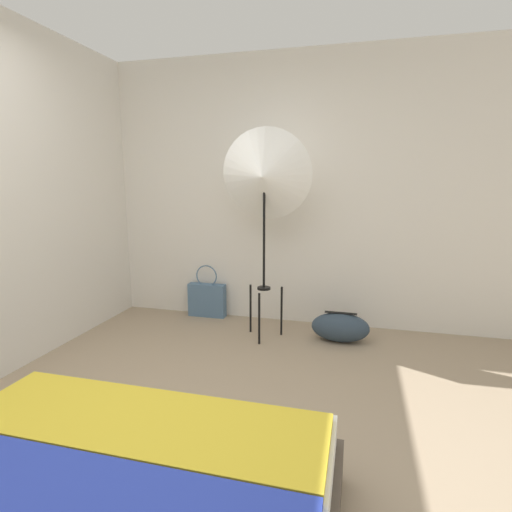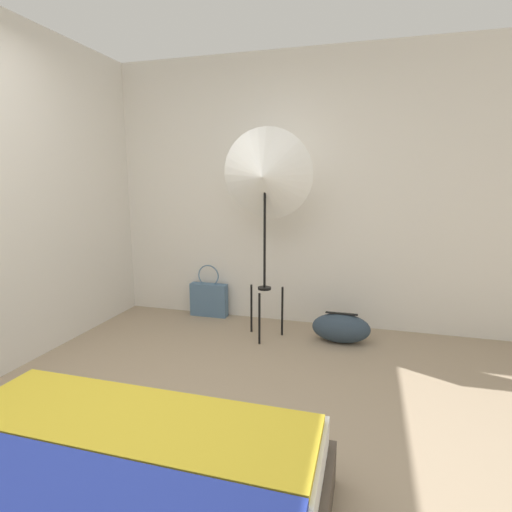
{
  "view_description": "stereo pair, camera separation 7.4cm",
  "coord_description": "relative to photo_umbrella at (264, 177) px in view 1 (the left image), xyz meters",
  "views": [
    {
      "loc": [
        0.95,
        -1.43,
        1.41
      ],
      "look_at": [
        0.15,
        1.7,
        0.8
      ],
      "focal_mm": 28.0,
      "sensor_mm": 36.0,
      "label": 1
    },
    {
      "loc": [
        1.03,
        -1.41,
        1.41
      ],
      "look_at": [
        0.15,
        1.7,
        0.8
      ],
      "focal_mm": 28.0,
      "sensor_mm": 36.0,
      "label": 2
    }
  ],
  "objects": [
    {
      "name": "photo_umbrella",
      "position": [
        0.0,
        0.0,
        0.0
      ],
      "size": [
        0.8,
        0.33,
        1.86
      ],
      "color": "black",
      "rests_on": "ground_plane"
    },
    {
      "name": "wall_back",
      "position": [
        -0.16,
        0.52,
        -0.14
      ],
      "size": [
        8.0,
        0.05,
        2.6
      ],
      "color": "silver",
      "rests_on": "ground_plane"
    },
    {
      "name": "tote_bag",
      "position": [
        -0.71,
        0.41,
        -1.26
      ],
      "size": [
        0.39,
        0.1,
        0.55
      ],
      "color": "slate",
      "rests_on": "ground_plane"
    },
    {
      "name": "wall_side_left",
      "position": [
        -1.68,
        -0.94,
        -0.14
      ],
      "size": [
        0.05,
        8.0,
        2.6
      ],
      "color": "silver",
      "rests_on": "ground_plane"
    },
    {
      "name": "ground_plane",
      "position": [
        -0.16,
        -1.94,
        -1.44
      ],
      "size": [
        14.0,
        14.0,
        0.0
      ],
      "primitive_type": "plane",
      "color": "gray"
    },
    {
      "name": "duffel_bag",
      "position": [
        0.68,
        0.07,
        -1.31
      ],
      "size": [
        0.51,
        0.26,
        0.27
      ],
      "color": "#2D3D4C",
      "rests_on": "ground_plane"
    }
  ]
}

